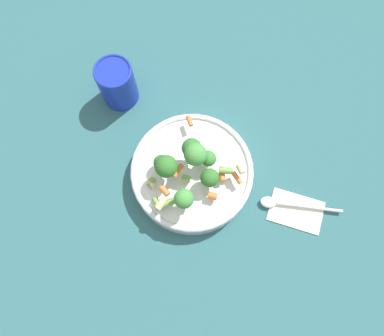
{
  "coord_description": "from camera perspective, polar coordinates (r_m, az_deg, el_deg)",
  "views": [
    {
      "loc": [
        -0.2,
        -0.11,
        0.83
      ],
      "look_at": [
        0.0,
        0.0,
        0.07
      ],
      "focal_mm": 35.0,
      "sensor_mm": 36.0,
      "label": 1
    }
  ],
  "objects": [
    {
      "name": "ground_plane",
      "position": [
        0.86,
        0.0,
        -1.26
      ],
      "size": [
        3.0,
        3.0,
        0.0
      ],
      "primitive_type": "plane",
      "color": "#2D6066"
    },
    {
      "name": "bowl",
      "position": [
        0.83,
        0.0,
        -0.74
      ],
      "size": [
        0.27,
        0.27,
        0.05
      ],
      "color": "silver",
      "rests_on": "ground_plane"
    },
    {
      "name": "pasta_salad",
      "position": [
        0.76,
        -0.66,
        0.02
      ],
      "size": [
        0.22,
        0.19,
        0.09
      ],
      "color": "#8CB766",
      "rests_on": "bowl"
    },
    {
      "name": "cup",
      "position": [
        0.9,
        -11.35,
        12.49
      ],
      "size": [
        0.09,
        0.09,
        0.12
      ],
      "color": "#192DAD",
      "rests_on": "ground_plane"
    },
    {
      "name": "napkin",
      "position": [
        0.87,
        15.58,
        -6.32
      ],
      "size": [
        0.1,
        0.13,
        0.01
      ],
      "color": "white",
      "rests_on": "ground_plane"
    },
    {
      "name": "spoon",
      "position": [
        0.86,
        14.15,
        -5.38
      ],
      "size": [
        0.08,
        0.18,
        0.01
      ],
      "rotation": [
        0.0,
        0.0,
        8.2
      ],
      "color": "silver",
      "rests_on": "napkin"
    }
  ]
}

